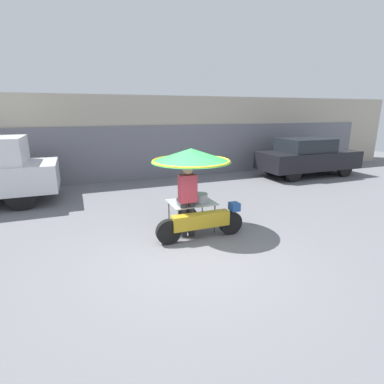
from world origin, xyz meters
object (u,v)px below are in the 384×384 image
at_px(potted_plant, 332,154).
at_px(parked_car, 307,157).
at_px(vendor_motorcycle_cart, 193,168).
at_px(vendor_person, 188,197).

bearing_deg(potted_plant, parked_car, -153.74).
distance_m(vendor_motorcycle_cart, vendor_person, 0.68).
distance_m(vendor_motorcycle_cart, potted_plant, 11.31).
distance_m(vendor_person, potted_plant, 11.60).
bearing_deg(vendor_motorcycle_cart, vendor_person, -129.25).
bearing_deg(potted_plant, vendor_motorcycle_cart, -151.01).
bearing_deg(parked_car, vendor_motorcycle_cart, -149.89).
height_order(parked_car, potted_plant, parked_car).
distance_m(parked_car, potted_plant, 3.28).
relative_size(vendor_motorcycle_cart, parked_car, 0.46).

